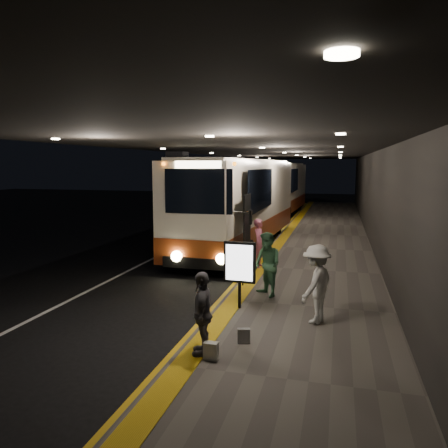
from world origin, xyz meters
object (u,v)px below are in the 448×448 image
at_px(passenger_waiting_grey, 203,313).
at_px(stanchion_post, 243,268).
at_px(coach_main, 240,207).
at_px(passenger_waiting_white, 316,284).
at_px(info_sign, 240,264).
at_px(passenger_waiting_green, 267,265).
at_px(bag_plain, 211,351).
at_px(passenger_boarding, 259,243).
at_px(coach_second, 279,191).
at_px(bag_polka, 244,336).

bearing_deg(passenger_waiting_grey, stanchion_post, 171.03).
relative_size(coach_main, stanchion_post, 11.41).
relative_size(coach_main, passenger_waiting_white, 6.93).
bearing_deg(passenger_waiting_grey, info_sign, 166.08).
distance_m(passenger_waiting_green, bag_plain, 4.36).
bearing_deg(passenger_waiting_green, passenger_waiting_grey, -50.06).
height_order(passenger_boarding, passenger_waiting_green, passenger_waiting_green).
distance_m(coach_second, bag_plain, 25.85).
height_order(passenger_waiting_green, passenger_waiting_grey, passenger_waiting_green).
relative_size(coach_main, passenger_boarding, 7.29).
bearing_deg(info_sign, passenger_boarding, 94.94).
height_order(passenger_boarding, stanchion_post, passenger_boarding).
xyz_separation_m(passenger_waiting_white, info_sign, (-1.95, 0.51, 0.25)).
bearing_deg(passenger_waiting_green, passenger_waiting_white, -1.73).
relative_size(coach_second, stanchion_post, 10.98).
bearing_deg(passenger_waiting_white, passenger_waiting_grey, -18.34).
bearing_deg(passenger_boarding, passenger_waiting_green, -155.32).
xyz_separation_m(passenger_boarding, passenger_waiting_grey, (0.23, -7.48, -0.05)).
bearing_deg(bag_polka, coach_main, 103.05).
bearing_deg(passenger_waiting_green, bag_plain, -46.62).
xyz_separation_m(passenger_waiting_green, passenger_waiting_white, (1.44, -1.72, 0.02)).
bearing_deg(coach_second, passenger_waiting_grey, -83.34).
bearing_deg(stanchion_post, passenger_boarding, 88.87).
xyz_separation_m(coach_main, passenger_waiting_white, (3.98, -9.60, -0.83)).
bearing_deg(stanchion_post, coach_second, 94.64).
bearing_deg(stanchion_post, bag_polka, -77.36).
distance_m(coach_second, passenger_waiting_green, 21.59).
distance_m(coach_main, coach_second, 13.54).
distance_m(bag_polka, stanchion_post, 4.37).
height_order(passenger_waiting_white, bag_plain, passenger_waiting_white).
relative_size(passenger_waiting_green, stanchion_post, 1.61).
relative_size(coach_main, bag_plain, 37.43).
xyz_separation_m(passenger_waiting_white, stanchion_post, (-2.32, 2.58, -0.36)).
distance_m(passenger_boarding, info_sign, 4.63).
bearing_deg(passenger_waiting_grey, passenger_waiting_white, 126.92).
height_order(passenger_boarding, bag_plain, passenger_boarding).
bearing_deg(bag_plain, passenger_boarding, 93.44).
relative_size(coach_second, passenger_waiting_green, 6.80).
relative_size(passenger_waiting_white, bag_polka, 5.87).
height_order(coach_main, bag_plain, coach_main).
bearing_deg(passenger_waiting_green, bag_polka, -40.52).
relative_size(bag_polka, info_sign, 0.18).
distance_m(passenger_waiting_grey, stanchion_post, 4.96).
xyz_separation_m(passenger_boarding, passenger_waiting_white, (2.27, -5.12, 0.04)).
bearing_deg(info_sign, passenger_waiting_grey, -90.67).
relative_size(passenger_waiting_green, info_sign, 1.04).
distance_m(passenger_boarding, bag_polka, 6.88).
distance_m(passenger_waiting_white, bag_plain, 3.23).
relative_size(passenger_waiting_green, bag_polka, 5.76).
height_order(passenger_waiting_white, info_sign, passenger_waiting_white).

